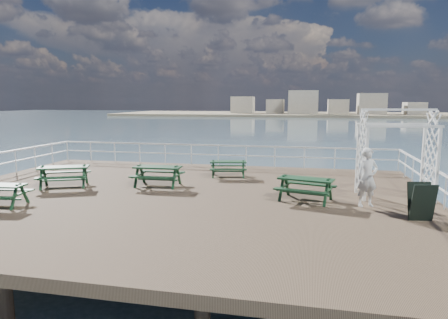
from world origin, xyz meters
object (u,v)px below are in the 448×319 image
(picnic_table_b, at_px, (158,172))
(trellis_arbor, at_px, (396,159))
(picnic_table_e, at_px, (306,184))
(picnic_table_a, at_px, (64,172))
(person, at_px, (367,177))
(picnic_table_c, at_px, (228,165))

(picnic_table_b, height_order, trellis_arbor, trellis_arbor)
(picnic_table_e, distance_m, trellis_arbor, 3.32)
(trellis_arbor, bearing_deg, picnic_table_b, 173.49)
(picnic_table_a, bearing_deg, picnic_table_b, -9.79)
(picnic_table_b, xyz_separation_m, person, (7.71, -1.51, 0.37))
(picnic_table_c, bearing_deg, person, -48.31)
(picnic_table_c, xyz_separation_m, picnic_table_e, (3.45, -3.74, 0.06))
(picnic_table_b, relative_size, trellis_arbor, 0.61)
(picnic_table_a, bearing_deg, trellis_arbor, -19.94)
(picnic_table_b, height_order, person, person)
(trellis_arbor, distance_m, person, 1.87)
(person, bearing_deg, trellis_arbor, 30.22)
(picnic_table_a, bearing_deg, picnic_table_e, -25.48)
(picnic_table_b, distance_m, picnic_table_e, 5.90)
(picnic_table_c, relative_size, trellis_arbor, 0.59)
(picnic_table_a, height_order, picnic_table_c, picnic_table_a)
(picnic_table_a, bearing_deg, picnic_table_c, 6.58)
(picnic_table_c, relative_size, picnic_table_e, 0.86)
(picnic_table_c, xyz_separation_m, trellis_arbor, (6.47, -2.63, 0.88))
(trellis_arbor, relative_size, person, 1.64)
(picnic_table_a, relative_size, picnic_table_e, 1.09)
(picnic_table_a, height_order, person, person)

